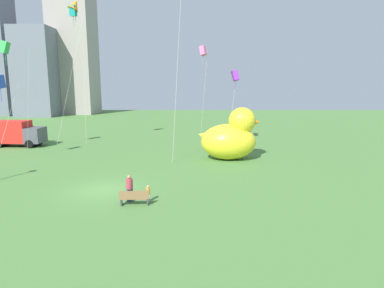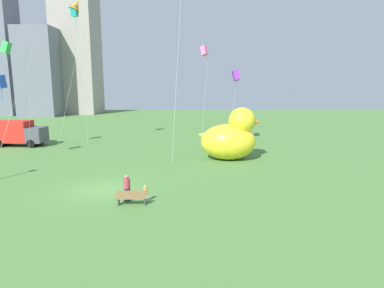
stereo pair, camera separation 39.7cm
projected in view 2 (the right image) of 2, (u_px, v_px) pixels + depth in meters
name	position (u px, v px, depth m)	size (l,w,h in m)	color
ground_plane	(102.00, 190.00, 21.49)	(140.00, 140.00, 0.00)	#4D7D3B
park_bench	(131.00, 197.00, 18.62)	(1.68, 0.56, 0.90)	olive
person_adult	(127.00, 187.00, 19.19)	(0.40, 0.40, 1.62)	#38476B
person_child	(145.00, 192.00, 19.23)	(0.24, 0.24, 0.99)	silver
giant_inflatable_duck	(231.00, 137.00, 29.92)	(5.79, 3.71, 4.80)	yellow
box_truck	(17.00, 133.00, 36.75)	(5.90, 2.54, 2.85)	red
city_skyline	(29.00, 42.00, 73.79)	(28.37, 15.38, 41.47)	slate
kite_teal	(74.00, 12.00, 34.69)	(1.31, 1.36, 15.07)	silver
kite_orange	(76.00, 6.00, 34.74)	(3.91, 3.86, 15.86)	silver
kite_purple	(236.00, 76.00, 36.15)	(1.17, 1.16, 8.46)	silver
kite_blue	(1.00, 82.00, 28.11)	(2.42, 2.02, 7.66)	silver
kite_green	(6.00, 48.00, 31.31)	(2.86, 2.77, 10.94)	silver
kite_pink	(204.00, 51.00, 40.00)	(1.05, 1.10, 11.56)	silver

